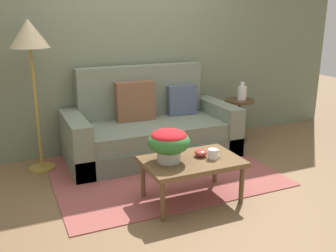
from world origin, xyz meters
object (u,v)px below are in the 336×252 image
object	(u,v)px
floor_lamp	(30,42)
table_vase	(242,93)
coffee_mug	(213,154)
couch	(150,130)
side_table	(239,112)
potted_plant	(169,142)
snack_bowl	(201,153)
coffee_table	(192,164)

from	to	relation	value
floor_lamp	table_vase	size ratio (longest dim) A/B	6.67
table_vase	coffee_mug	bearing A→B (deg)	-132.29
coffee_mug	couch	bearing A→B (deg)	94.57
side_table	table_vase	bearing A→B (deg)	-44.85
floor_lamp	potted_plant	distance (m)	1.83
potted_plant	snack_bowl	distance (m)	0.36
couch	side_table	xyz separation A→B (m)	(1.33, 0.04, 0.07)
snack_bowl	table_vase	xyz separation A→B (m)	(1.32, 1.27, 0.23)
snack_bowl	table_vase	world-z (taller)	table_vase
potted_plant	table_vase	world-z (taller)	table_vase
coffee_mug	table_vase	world-z (taller)	table_vase
potted_plant	side_table	bearing A→B (deg)	38.18
floor_lamp	coffee_mug	distance (m)	2.20
coffee_mug	potted_plant	bearing A→B (deg)	166.08
snack_bowl	table_vase	size ratio (longest dim) A/B	0.50
potted_plant	table_vase	xyz separation A→B (m)	(1.65, 1.26, 0.08)
coffee_table	side_table	world-z (taller)	side_table
coffee_table	side_table	distance (m)	1.94
couch	potted_plant	world-z (taller)	couch
coffee_mug	table_vase	bearing A→B (deg)	47.71
side_table	coffee_mug	distance (m)	1.84
coffee_table	snack_bowl	distance (m)	0.14
coffee_mug	side_table	bearing A→B (deg)	48.48
potted_plant	snack_bowl	xyz separation A→B (m)	(0.33, -0.01, -0.15)
potted_plant	couch	bearing A→B (deg)	76.42
couch	table_vase	xyz separation A→B (m)	(1.35, 0.03, 0.35)
side_table	snack_bowl	bearing A→B (deg)	-135.32
couch	side_table	world-z (taller)	couch
couch	coffee_mug	distance (m)	1.35
side_table	floor_lamp	bearing A→B (deg)	179.61
couch	floor_lamp	world-z (taller)	floor_lamp
couch	coffee_mug	bearing A→B (deg)	-85.43
couch	floor_lamp	xyz separation A→B (m)	(-1.30, 0.06, 1.09)
coffee_table	potted_plant	distance (m)	0.32
coffee_mug	table_vase	size ratio (longest dim) A/B	0.55
floor_lamp	table_vase	xyz separation A→B (m)	(2.64, -0.04, -0.74)
coffee_table	coffee_mug	distance (m)	0.22
coffee_table	snack_bowl	world-z (taller)	snack_bowl
coffee_mug	snack_bowl	bearing A→B (deg)	129.75
coffee_table	snack_bowl	bearing A→B (deg)	17.87
floor_lamp	potted_plant	bearing A→B (deg)	-52.45
couch	coffee_table	distance (m)	1.28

